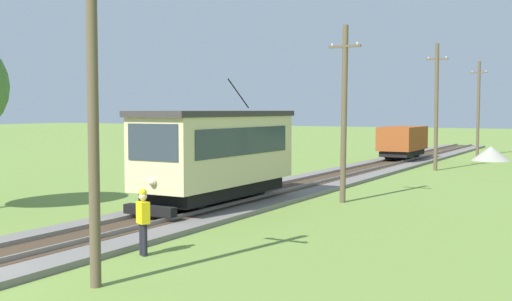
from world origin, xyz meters
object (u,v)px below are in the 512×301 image
(utility_pole_near_tram, at_px, (344,112))
(utility_pole_far, at_px, (478,108))
(utility_pole_foreground, at_px, (93,112))
(gravel_pile, at_px, (491,153))
(freight_car, at_px, (403,141))
(utility_pole_mid, at_px, (436,106))
(track_worker, at_px, (143,219))
(red_tram, at_px, (217,153))

(utility_pole_near_tram, height_order, utility_pole_far, utility_pole_far)
(utility_pole_far, bearing_deg, utility_pole_foreground, -90.00)
(utility_pole_foreground, xyz_separation_m, gravel_pile, (1.77, 40.48, -3.25))
(freight_car, distance_m, utility_pole_mid, 6.98)
(utility_pole_far, relative_size, track_worker, 4.42)
(utility_pole_mid, relative_size, gravel_pile, 2.80)
(utility_pole_near_tram, relative_size, utility_pole_far, 0.93)
(red_tram, bearing_deg, track_worker, -71.09)
(utility_pole_mid, distance_m, gravel_pile, 10.75)
(freight_car, xyz_separation_m, gravel_pile, (5.46, 4.64, -1.00))
(red_tram, distance_m, gravel_pile, 30.38)
(freight_car, xyz_separation_m, utility_pole_mid, (3.69, -5.35, 2.55))
(utility_pole_foreground, relative_size, utility_pole_mid, 0.92)
(utility_pole_far, bearing_deg, gravel_pile, -68.46)
(gravel_pile, height_order, track_worker, track_worker)
(utility_pole_near_tram, bearing_deg, utility_pole_far, 90.00)
(red_tram, distance_m, utility_pole_far, 34.58)
(freight_car, xyz_separation_m, utility_pole_far, (3.69, 9.13, 2.48))
(utility_pole_foreground, distance_m, utility_pole_mid, 30.49)
(utility_pole_foreground, bearing_deg, red_tram, 109.09)
(track_worker, bearing_deg, gravel_pile, -157.12)
(utility_pole_near_tram, bearing_deg, freight_car, 99.86)
(utility_pole_near_tram, bearing_deg, utility_pole_mid, 90.00)
(freight_car, xyz_separation_m, track_worker, (2.67, -32.99, -0.57))
(utility_pole_near_tram, height_order, track_worker, utility_pole_near_tram)
(gravel_pile, bearing_deg, utility_pole_mid, -100.07)
(red_tram, xyz_separation_m, freight_car, (-0.00, 25.20, -0.64))
(utility_pole_foreground, bearing_deg, freight_car, 95.87)
(red_tram, relative_size, utility_pole_near_tram, 1.16)
(red_tram, xyz_separation_m, utility_pole_near_tram, (3.68, 3.99, 1.58))
(utility_pole_foreground, height_order, utility_pole_mid, utility_pole_mid)
(track_worker, bearing_deg, freight_car, -148.25)
(freight_car, bearing_deg, utility_pole_mid, -55.43)
(utility_pole_far, xyz_separation_m, gravel_pile, (1.77, -4.49, -3.49))
(utility_pole_foreground, bearing_deg, gravel_pile, 87.49)
(freight_car, relative_size, utility_pole_far, 0.66)
(utility_pole_near_tram, distance_m, utility_pole_far, 30.35)
(red_tram, distance_m, freight_car, 25.21)
(utility_pole_near_tram, relative_size, track_worker, 4.12)
(utility_pole_near_tram, height_order, utility_pole_mid, utility_pole_mid)
(track_worker, bearing_deg, utility_pole_foreground, 46.71)
(red_tram, height_order, utility_pole_near_tram, utility_pole_near_tram)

